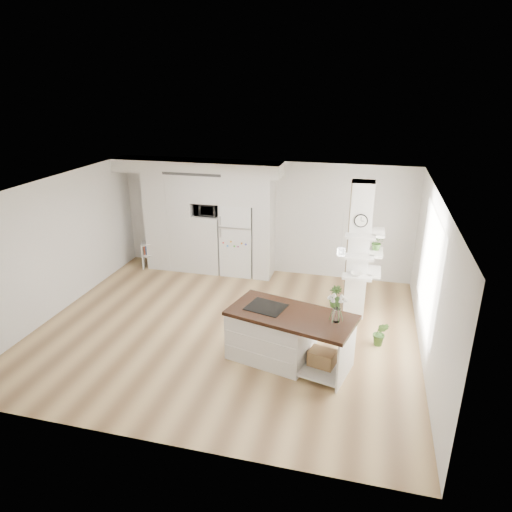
{
  "coord_description": "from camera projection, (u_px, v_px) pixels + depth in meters",
  "views": [
    {
      "loc": [
        2.4,
        -7.2,
        4.4
      ],
      "look_at": [
        0.35,
        0.9,
        1.18
      ],
      "focal_mm": 32.0,
      "sensor_mm": 36.0,
      "label": 1
    }
  ],
  "objects": [
    {
      "name": "microwave",
      "position": [
        207.0,
        209.0,
        10.74
      ],
      "size": [
        0.54,
        0.37,
        0.3
      ],
      "primitive_type": "imported",
      "color": "#2D2D2D",
      "rests_on": "cabinet_wall"
    },
    {
      "name": "bookshelf",
      "position": [
        155.0,
        256.0,
        11.42
      ],
      "size": [
        0.63,
        0.5,
        0.65
      ],
      "rotation": [
        0.0,
        0.0,
        0.38
      ],
      "color": "silver",
      "rests_on": "floor"
    },
    {
      "name": "kitchen_island",
      "position": [
        278.0,
        334.0,
        7.56
      ],
      "size": [
        2.2,
        1.43,
        1.48
      ],
      "rotation": [
        0.0,
        0.0,
        -0.25
      ],
      "color": "silver",
      "rests_on": "floor"
    },
    {
      "name": "cabinet_wall",
      "position": [
        201.0,
        211.0,
        10.85
      ],
      "size": [
        4.0,
        0.71,
        2.7
      ],
      "color": "silver",
      "rests_on": "floor"
    },
    {
      "name": "floor",
      "position": [
        226.0,
        329.0,
        8.64
      ],
      "size": [
        7.0,
        6.0,
        0.01
      ],
      "primitive_type": "cube",
      "color": "tan",
      "rests_on": "ground"
    },
    {
      "name": "floor_plant_b",
      "position": [
        335.0,
        297.0,
        9.42
      ],
      "size": [
        0.34,
        0.34,
        0.46
      ],
      "primitive_type": "imported",
      "rotation": [
        0.0,
        0.0,
        -0.43
      ],
      "color": "#396428",
      "rests_on": "floor"
    },
    {
      "name": "decor_bowl",
      "position": [
        356.0,
        274.0,
        8.57
      ],
      "size": [
        0.22,
        0.22,
        0.05
      ],
      "primitive_type": "imported",
      "color": "white",
      "rests_on": "column"
    },
    {
      "name": "refrigerator",
      "position": [
        239.0,
        239.0,
        10.88
      ],
      "size": [
        0.78,
        0.69,
        1.75
      ],
      "color": "white",
      "rests_on": "floor"
    },
    {
      "name": "pendant_light",
      "position": [
        323.0,
        226.0,
        7.63
      ],
      "size": [
        0.12,
        0.12,
        0.1
      ],
      "primitive_type": "cylinder",
      "color": "white",
      "rests_on": "room"
    },
    {
      "name": "window",
      "position": [
        429.0,
        267.0,
        7.58
      ],
      "size": [
        0.0,
        2.4,
        2.4
      ],
      "primitive_type": "plane",
      "rotation": [
        1.57,
        0.0,
        -1.57
      ],
      "color": "white",
      "rests_on": "room"
    },
    {
      "name": "room",
      "position": [
        224.0,
        236.0,
        7.98
      ],
      "size": [
        7.04,
        6.04,
        2.72
      ],
      "color": "white",
      "rests_on": "ground"
    },
    {
      "name": "column",
      "position": [
        363.0,
        253.0,
        8.64
      ],
      "size": [
        0.69,
        0.9,
        2.7
      ],
      "color": "silver",
      "rests_on": "floor"
    },
    {
      "name": "shelf_plant",
      "position": [
        377.0,
        242.0,
        8.67
      ],
      "size": [
        0.27,
        0.23,
        0.3
      ],
      "primitive_type": "imported",
      "color": "#396428",
      "rests_on": "column"
    },
    {
      "name": "floor_plant_a",
      "position": [
        380.0,
        333.0,
        8.02
      ],
      "size": [
        0.3,
        0.26,
        0.48
      ],
      "primitive_type": "imported",
      "rotation": [
        0.0,
        0.0,
        -0.17
      ],
      "color": "#396428",
      "rests_on": "floor"
    }
  ]
}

